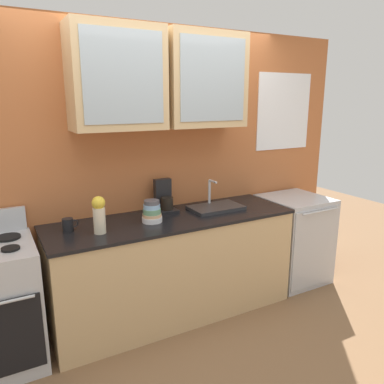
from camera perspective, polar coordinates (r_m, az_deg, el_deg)
ground_plane at (r=3.61m, az=-2.71°, el=-17.57°), size 10.00×10.00×0.00m
back_wall_unit at (r=3.41m, az=-5.31°, el=6.93°), size 4.12×0.45×2.51m
counter at (r=3.40m, az=-2.79°, el=-11.08°), size 2.14×0.68×0.90m
sink_faucet at (r=3.47m, az=3.59°, el=-2.25°), size 0.48×0.30×0.26m
bowl_stack at (r=3.11m, az=-6.06°, el=-3.04°), size 0.17×0.17×0.18m
vase at (r=2.90m, az=-13.85°, el=-3.23°), size 0.10×0.10×0.29m
cup_near_sink at (r=3.04m, az=-18.19°, el=-4.74°), size 0.12×0.08×0.10m
dishwasher at (r=4.16m, az=15.03°, el=-6.81°), size 0.62×0.66×0.90m
coffee_maker at (r=3.39m, az=-4.16°, el=-1.16°), size 0.17×0.20×0.29m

